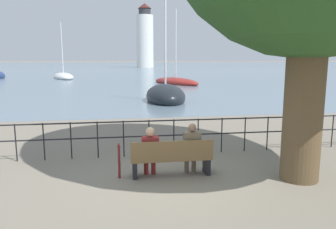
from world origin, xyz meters
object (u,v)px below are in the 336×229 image
object	(u,v)px
sailboat_2	(176,82)
harbor_lighthouse	(145,38)
sailboat_1	(165,96)
sailboat_4	(63,77)
seated_person_right	(192,147)
seated_person_left	(150,149)
park_bench	(172,158)
closed_umbrella	(119,158)

from	to	relation	value
sailboat_2	harbor_lighthouse	xyz separation A→B (m)	(2.97, 73.68, 9.36)
sailboat_1	sailboat_2	size ratio (longest dim) A/B	0.87
sailboat_4	harbor_lighthouse	world-z (taller)	harbor_lighthouse
seated_person_right	harbor_lighthouse	xyz separation A→B (m)	(7.83, 102.80, 8.91)
sailboat_2	seated_person_right	bearing A→B (deg)	-123.89
sailboat_1	sailboat_2	xyz separation A→B (m)	(3.43, 15.16, -0.11)
seated_person_left	harbor_lighthouse	world-z (taller)	harbor_lighthouse
harbor_lighthouse	sailboat_2	bearing A→B (deg)	-92.31
park_bench	sailboat_1	size ratio (longest dim) A/B	0.27
seated_person_right	harbor_lighthouse	distance (m)	103.48
harbor_lighthouse	seated_person_right	bearing A→B (deg)	-94.35
closed_umbrella	sailboat_2	xyz separation A→B (m)	(6.60, 29.13, -0.24)
seated_person_left	sailboat_1	size ratio (longest dim) A/B	0.16
park_bench	closed_umbrella	size ratio (longest dim) A/B	2.27
sailboat_2	sailboat_4	size ratio (longest dim) A/B	0.95
sailboat_2	sailboat_4	world-z (taller)	sailboat_2
seated_person_right	harbor_lighthouse	bearing A→B (deg)	85.65
seated_person_left	sailboat_4	xyz separation A→B (m)	(-8.36, 41.95, -0.40)
seated_person_right	sailboat_4	world-z (taller)	sailboat_4
seated_person_left	seated_person_right	world-z (taller)	seated_person_right
closed_umbrella	sailboat_4	world-z (taller)	sailboat_4
harbor_lighthouse	closed_umbrella	bearing A→B (deg)	-95.32
seated_person_right	sailboat_4	distance (m)	42.99
sailboat_4	seated_person_left	bearing A→B (deg)	-95.69
park_bench	sailboat_4	bearing A→B (deg)	101.90
park_bench	sailboat_4	world-z (taller)	sailboat_4
seated_person_left	sailboat_1	world-z (taller)	sailboat_1
closed_umbrella	seated_person_left	bearing A→B (deg)	1.29
seated_person_right	closed_umbrella	world-z (taller)	seated_person_right
closed_umbrella	sailboat_1	xyz separation A→B (m)	(3.18, 13.97, -0.13)
sailboat_4	closed_umbrella	bearing A→B (deg)	-96.67
sailboat_1	sailboat_2	distance (m)	15.55
seated_person_left	sailboat_1	xyz separation A→B (m)	(2.44, 13.95, -0.32)
seated_person_left	sailboat_1	distance (m)	14.17
sailboat_1	sailboat_4	size ratio (longest dim) A/B	0.82
seated_person_right	closed_umbrella	size ratio (longest dim) A/B	1.47
park_bench	seated_person_left	bearing A→B (deg)	170.95
park_bench	sailboat_4	distance (m)	42.96
park_bench	seated_person_right	distance (m)	0.57
seated_person_left	closed_umbrella	bearing A→B (deg)	-178.71
park_bench	harbor_lighthouse	xyz separation A→B (m)	(8.33, 102.88, 9.16)
seated_person_right	sailboat_2	xyz separation A→B (m)	(4.86, 29.12, -0.45)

